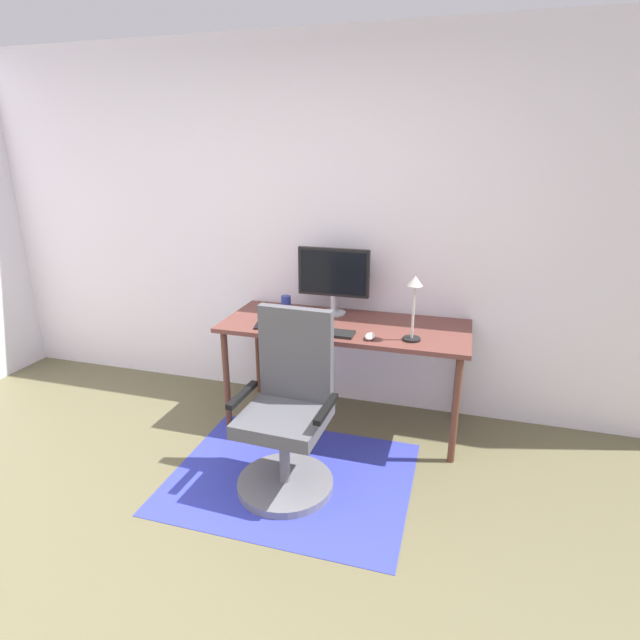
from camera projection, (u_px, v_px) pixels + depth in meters
The scene contains 11 objects.
ground_plane at pixel (142, 620), 2.08m from camera, with size 12.00×12.00×0.00m, color brown.
wall_back at pixel (303, 229), 3.66m from camera, with size 6.00×0.10×2.60m, color white.
area_rug at pixel (291, 477), 2.99m from camera, with size 1.40×1.11×0.01m, color #3039AB.
desk at pixel (345, 333), 3.38m from camera, with size 1.64×0.67×0.74m.
monitor at pixel (333, 275), 3.48m from camera, with size 0.50×0.18×0.47m.
keyboard at pixel (321, 332), 3.19m from camera, with size 0.43×0.13×0.02m, color black.
computer_mouse at pixel (370, 336), 3.09m from camera, with size 0.06×0.10×0.03m, color white.
coffee_cup at pixel (286, 303), 3.65m from camera, with size 0.07×0.07×0.10m, color navy.
cell_phone at pixel (260, 325), 3.31m from camera, with size 0.07×0.14×0.01m, color black.
desk_lamp at pixel (414, 298), 2.99m from camera, with size 0.11×0.11×0.40m.
office_chair at pixel (288, 422), 2.82m from camera, with size 0.55×0.55×1.03m.
Camera 1 is at (1.15, -1.29, 1.85)m, focal length 28.14 mm.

